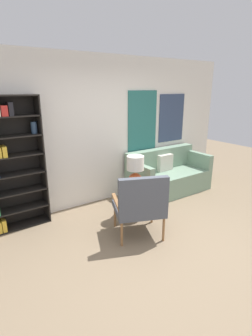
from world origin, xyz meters
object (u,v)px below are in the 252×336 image
(bookshelf, at_px, (0,162))
(table_lamp, at_px, (135,168))
(armchair, at_px, (141,203))
(couch, at_px, (168,176))
(side_table, at_px, (138,188))

(bookshelf, distance_m, table_lamp, 2.07)
(bookshelf, relative_size, armchair, 2.06)
(bookshelf, height_order, armchair, bookshelf)
(armchair, relative_size, table_lamp, 1.99)
(table_lamp, bearing_deg, couch, 22.04)
(armchair, height_order, side_table, armchair)
(table_lamp, bearing_deg, side_table, -17.34)
(couch, distance_m, side_table, 1.29)
(side_table, bearing_deg, armchair, -124.04)
(bookshelf, bearing_deg, armchair, -41.71)
(couch, bearing_deg, table_lamp, -157.96)
(bookshelf, height_order, side_table, bookshelf)
(armchair, distance_m, table_lamp, 0.79)
(table_lamp, bearing_deg, bookshelf, 158.88)
(couch, bearing_deg, armchair, -144.61)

